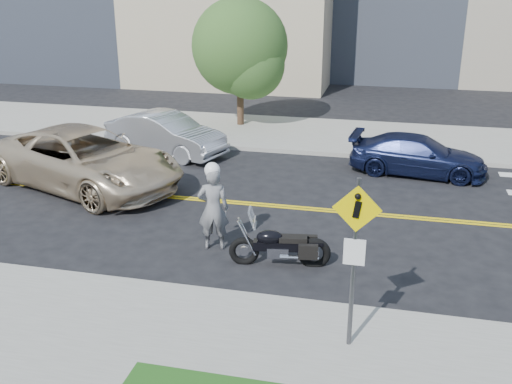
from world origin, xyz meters
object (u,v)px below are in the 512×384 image
Objects in this scene: pedestrian_sign at (355,248)px; parked_car_blue at (418,155)px; parked_car_silver at (165,134)px; suv at (85,159)px; motorcycle at (280,238)px; motorcyclist at (213,206)px.

pedestrian_sign reaches higher than parked_car_blue.
parked_car_blue is (1.31, 10.09, -1.34)m from pedestrian_sign.
parked_car_blue is (8.60, -0.22, -0.11)m from parked_car_silver.
suv is 3.90m from parked_car_silver.
parked_car_silver is (1.08, 3.74, -0.15)m from suv.
parked_car_silver is at bearing 94.69° from parked_car_blue.
motorcyclist is at bearing 154.55° from motorcycle.
suv is at bearing 141.80° from motorcycle.
motorcyclist is at bearing 135.33° from pedestrian_sign.
parked_car_silver reaches higher than motorcycle.
suv reaches higher than motorcycle.
motorcyclist reaches higher than suv.
motorcyclist is 0.98× the size of motorcycle.
motorcycle is 7.81m from parked_car_blue.
motorcycle is 7.56m from suv.
motorcycle is 0.49× the size of parked_car_silver.
suv is at bearing -178.07° from parked_car_silver.
parked_car_silver is 1.04× the size of parked_car_blue.
parked_car_silver is 8.60m from parked_car_blue.
motorcyclist is 1.78m from motorcycle.
parked_car_silver is at bearing 125.27° from pedestrian_sign.
pedestrian_sign is 1.39× the size of motorcycle.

